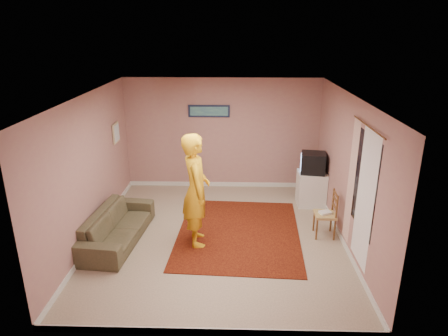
{
  "coord_description": "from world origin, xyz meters",
  "views": [
    {
      "loc": [
        0.29,
        -6.52,
        3.66
      ],
      "look_at": [
        0.09,
        0.6,
        1.14
      ],
      "focal_mm": 32.0,
      "sensor_mm": 36.0,
      "label": 1
    }
  ],
  "objects_px": {
    "tv_cabinet": "(311,189)",
    "chair_b": "(326,209)",
    "sofa": "(117,226)",
    "person": "(196,190)",
    "crt_tv": "(313,163)",
    "chair_a": "(311,176)"
  },
  "relations": [
    {
      "from": "crt_tv",
      "to": "tv_cabinet",
      "type": "bearing_deg",
      "value": -0.0
    },
    {
      "from": "sofa",
      "to": "person",
      "type": "height_order",
      "value": "person"
    },
    {
      "from": "crt_tv",
      "to": "chair_a",
      "type": "distance_m",
      "value": 0.41
    },
    {
      "from": "chair_a",
      "to": "sofa",
      "type": "relative_size",
      "value": 0.27
    },
    {
      "from": "tv_cabinet",
      "to": "chair_b",
      "type": "xyz_separation_m",
      "value": [
        0.01,
        -1.37,
        0.16
      ]
    },
    {
      "from": "tv_cabinet",
      "to": "person",
      "type": "xyz_separation_m",
      "value": [
        -2.32,
        -1.68,
        0.64
      ]
    },
    {
      "from": "sofa",
      "to": "person",
      "type": "relative_size",
      "value": 0.99
    },
    {
      "from": "tv_cabinet",
      "to": "crt_tv",
      "type": "distance_m",
      "value": 0.59
    },
    {
      "from": "chair_a",
      "to": "person",
      "type": "xyz_separation_m",
      "value": [
        -2.34,
        -1.87,
        0.41
      ]
    },
    {
      "from": "crt_tv",
      "to": "chair_a",
      "type": "bearing_deg",
      "value": 92.91
    },
    {
      "from": "chair_a",
      "to": "sofa",
      "type": "distance_m",
      "value": 4.21
    },
    {
      "from": "sofa",
      "to": "person",
      "type": "distance_m",
      "value": 1.6
    },
    {
      "from": "tv_cabinet",
      "to": "chair_a",
      "type": "height_order",
      "value": "chair_a"
    },
    {
      "from": "crt_tv",
      "to": "chair_b",
      "type": "distance_m",
      "value": 1.44
    },
    {
      "from": "chair_a",
      "to": "sofa",
      "type": "bearing_deg",
      "value": -155.03
    },
    {
      "from": "crt_tv",
      "to": "person",
      "type": "relative_size",
      "value": 0.28
    },
    {
      "from": "crt_tv",
      "to": "chair_a",
      "type": "relative_size",
      "value": 1.07
    },
    {
      "from": "tv_cabinet",
      "to": "sofa",
      "type": "bearing_deg",
      "value": -156.04
    },
    {
      "from": "tv_cabinet",
      "to": "crt_tv",
      "type": "height_order",
      "value": "crt_tv"
    },
    {
      "from": "chair_a",
      "to": "chair_b",
      "type": "distance_m",
      "value": 1.57
    },
    {
      "from": "tv_cabinet",
      "to": "person",
      "type": "height_order",
      "value": "person"
    },
    {
      "from": "crt_tv",
      "to": "chair_a",
      "type": "height_order",
      "value": "crt_tv"
    }
  ]
}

